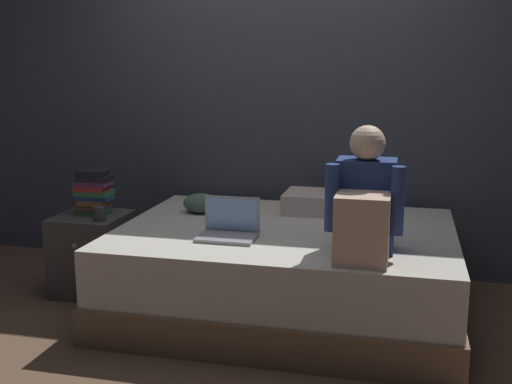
% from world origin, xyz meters
% --- Properties ---
extents(ground_plane, '(8.00, 8.00, 0.00)m').
position_xyz_m(ground_plane, '(0.00, 0.00, 0.00)').
color(ground_plane, brown).
extents(wall_back, '(5.60, 0.10, 2.70)m').
position_xyz_m(wall_back, '(0.00, 1.20, 1.35)').
color(wall_back, '#424751').
rests_on(wall_back, ground_plane).
extents(bed, '(2.00, 1.50, 0.53)m').
position_xyz_m(bed, '(0.20, 0.30, 0.26)').
color(bed, '#7A6047').
rests_on(bed, ground_plane).
extents(nightstand, '(0.44, 0.46, 0.52)m').
position_xyz_m(nightstand, '(-1.10, 0.34, 0.26)').
color(nightstand, '#474442').
rests_on(nightstand, ground_plane).
extents(person_sitting, '(0.39, 0.44, 0.66)m').
position_xyz_m(person_sitting, '(0.68, -0.13, 0.78)').
color(person_sitting, navy).
rests_on(person_sitting, bed).
extents(laptop, '(0.32, 0.23, 0.22)m').
position_xyz_m(laptop, '(-0.07, 0.02, 0.59)').
color(laptop, '#9EA0A5').
rests_on(laptop, bed).
extents(pillow, '(0.56, 0.36, 0.13)m').
position_xyz_m(pillow, '(0.39, 0.75, 0.60)').
color(pillow, beige).
rests_on(pillow, bed).
extents(book_stack, '(0.23, 0.17, 0.29)m').
position_xyz_m(book_stack, '(-1.09, 0.38, 0.67)').
color(book_stack, '#387042').
rests_on(book_stack, nightstand).
extents(mug, '(0.08, 0.08, 0.09)m').
position_xyz_m(mug, '(-0.97, 0.22, 0.57)').
color(mug, '#3D3D42').
rests_on(mug, nightstand).
extents(clothes_pile, '(0.23, 0.23, 0.13)m').
position_xyz_m(clothes_pile, '(-0.42, 0.57, 0.59)').
color(clothes_pile, '#4C6B56').
rests_on(clothes_pile, bed).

